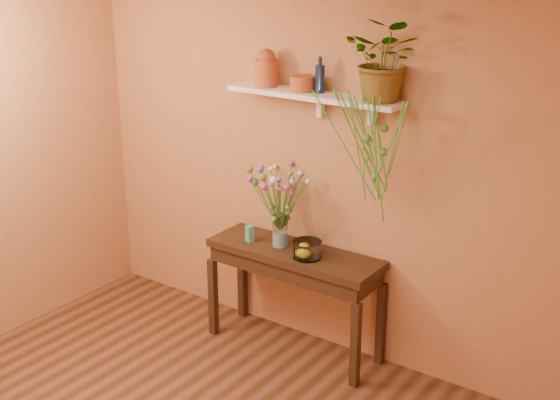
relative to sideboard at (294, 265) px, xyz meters
The scene contains 13 objects.
room 1.89m from the sideboard, 89.14° to the right, with size 4.04×4.04×2.70m.
sideboard is the anchor object (origin of this frame).
wall_shelf 1.24m from the sideboard, 50.68° to the left, with size 1.30×0.24×0.19m.
terracotta_jug 1.42m from the sideboard, 162.32° to the left, with size 0.21×0.21×0.27m.
terracotta_pot 1.31m from the sideboard, 98.33° to the left, with size 0.17×0.17×0.11m, color #BA4F1E.
blue_bottle 1.37m from the sideboard, 49.20° to the left, with size 0.07×0.07×0.24m.
spider_plant 1.64m from the sideboard, 12.37° to the left, with size 0.48×0.41×0.53m, color #467A2A.
plant_fronds 1.17m from the sideboard, ahead, with size 0.66×0.38×0.88m.
glass_vase 0.25m from the sideboard, behind, with size 0.11×0.11×0.24m.
bouquet 0.58m from the sideboard, behind, with size 0.42×0.51×0.48m.
glass_bowl 0.23m from the sideboard, 21.37° to the right, with size 0.21×0.21×0.12m.
lemon 0.22m from the sideboard, 28.75° to the right, with size 0.07×0.07×0.07m, color yellow.
carton 0.41m from the sideboard, behind, with size 0.06×0.05×0.12m, color teal.
Camera 1 is at (2.75, -2.36, 2.93)m, focal length 47.98 mm.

